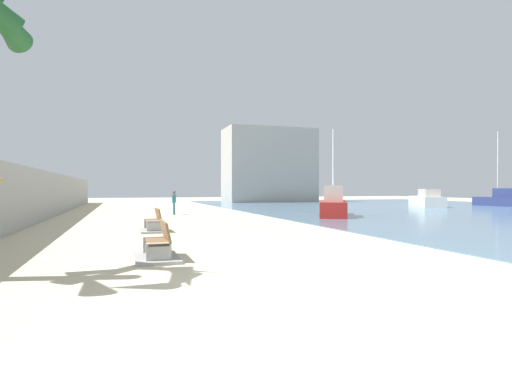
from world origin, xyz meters
TOP-DOWN VIEW (x-y plane):
  - ground_plane at (0.00, 18.00)m, footprint 120.00×120.00m
  - seawall at (-7.50, 18.00)m, footprint 0.80×64.00m
  - water_bay at (24.00, 18.00)m, footprint 36.00×68.00m
  - bench_near at (-2.09, 3.63)m, footprint 1.10×2.10m
  - bench_far at (-1.69, 10.79)m, footprint 1.16×2.13m
  - person_walking at (0.48, 21.85)m, footprint 0.31×0.48m
  - boat_outer at (33.67, 25.14)m, footprint 2.50×5.07m
  - boat_mid_bay at (10.12, 16.81)m, footprint 4.27×6.09m
  - boat_nearest at (26.19, 27.16)m, footprint 5.24×7.70m
  - harbor_building at (16.11, 46.00)m, footprint 12.00×6.00m

SIDE VIEW (x-z plane):
  - ground_plane at x=0.00m, z-range 0.00..0.00m
  - water_bay at x=24.00m, z-range 0.00..0.04m
  - bench_near at x=-2.09m, z-range -0.26..0.72m
  - bench_far at x=-1.69m, z-range -0.26..0.72m
  - boat_nearest at x=26.19m, z-range -0.17..1.57m
  - boat_outer at x=33.67m, z-range -3.07..4.54m
  - boat_mid_bay at x=10.12m, z-range -2.08..3.63m
  - person_walking at x=0.48m, z-range 0.14..1.81m
  - seawall at x=-7.50m, z-range 0.00..2.84m
  - harbor_building at x=16.11m, z-range 0.00..9.87m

